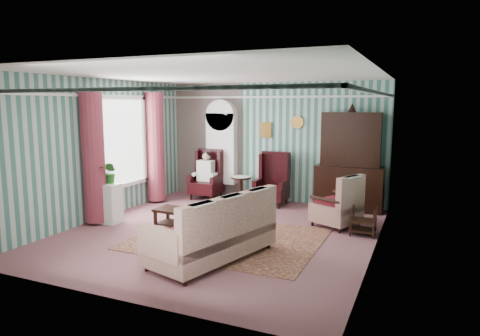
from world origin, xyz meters
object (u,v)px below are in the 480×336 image
at_px(seated_woman, 206,176).
at_px(plant_stand, 107,203).
at_px(bookcase, 221,154).
at_px(nest_table, 363,221).
at_px(sofa, 212,227).
at_px(floral_armchair, 336,202).
at_px(coffee_table, 177,219).
at_px(round_side_table, 241,189).
at_px(wingback_right, 272,179).
at_px(dresser_hutch, 350,158).
at_px(wingback_left, 206,174).

bearing_deg(seated_woman, plant_stand, -106.22).
distance_m(bookcase, nest_table, 4.37).
relative_size(bookcase, sofa, 1.04).
xyz_separation_m(bookcase, floral_armchair, (3.25, -1.55, -0.63)).
height_order(floral_armchair, coffee_table, floral_armchair).
relative_size(round_side_table, sofa, 0.28).
bearing_deg(floral_armchair, sofa, 176.87).
relative_size(nest_table, plant_stand, 0.68).
distance_m(bookcase, wingback_right, 1.63).
relative_size(round_side_table, coffee_table, 0.73).
height_order(wingback_right, round_side_table, wingback_right).
xyz_separation_m(seated_woman, floral_armchair, (3.50, -1.16, -0.10)).
distance_m(dresser_hutch, plant_stand, 5.31).
height_order(seated_woman, sofa, seated_woman).
bearing_deg(floral_armchair, wingback_right, 81.93).
relative_size(wingback_right, coffee_table, 1.51).
xyz_separation_m(seated_woman, sofa, (2.09, -3.74, -0.08)).
bearing_deg(round_side_table, seated_woman, -170.54).
bearing_deg(wingback_left, coffee_table, -73.64).
bearing_deg(seated_woman, sofa, -60.83).
relative_size(wingback_right, plant_stand, 1.56).
height_order(wingback_left, nest_table, wingback_left).
bearing_deg(nest_table, wingback_right, 146.25).
bearing_deg(wingback_right, nest_table, -33.75).
bearing_deg(bookcase, floral_armchair, -25.57).
height_order(round_side_table, plant_stand, plant_stand).
xyz_separation_m(bookcase, dresser_hutch, (3.25, -0.12, 0.06)).
bearing_deg(nest_table, seated_woman, 159.15).
bearing_deg(sofa, coffee_table, 65.56).
bearing_deg(sofa, nest_table, -26.24).
relative_size(wingback_left, coffee_table, 1.51).
relative_size(wingback_right, nest_table, 2.31).
distance_m(seated_woman, sofa, 4.29).
bearing_deg(bookcase, sofa, -66.01).
bearing_deg(plant_stand, wingback_right, 47.16).
bearing_deg(coffee_table, bookcase, 99.79).
bearing_deg(bookcase, nest_table, -26.92).
distance_m(bookcase, plant_stand, 3.39).
distance_m(round_side_table, sofa, 4.08).
height_order(bookcase, plant_stand, bookcase).
xyz_separation_m(wingback_left, wingback_right, (1.75, 0.00, 0.00)).
bearing_deg(round_side_table, wingback_left, -170.54).
height_order(dresser_hutch, wingback_right, dresser_hutch).
xyz_separation_m(plant_stand, coffee_table, (1.57, 0.13, -0.20)).
height_order(seated_woman, nest_table, seated_woman).
height_order(seated_woman, round_side_table, seated_woman).
xyz_separation_m(bookcase, wingback_left, (-0.25, -0.39, -0.50)).
distance_m(round_side_table, coffee_table, 2.78).
height_order(bookcase, coffee_table, bookcase).
xyz_separation_m(dresser_hutch, coffee_table, (-2.73, -2.89, -0.98)).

